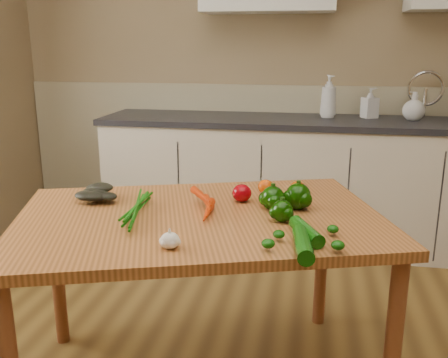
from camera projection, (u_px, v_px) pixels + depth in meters
name	position (u px, v px, depth m)	size (l,w,h in m)	color
room	(228.00, 96.00, 1.44)	(4.04, 5.04, 2.64)	brown
counter_run	(307.00, 181.00, 3.52)	(2.84, 0.64, 1.14)	beige
table	(200.00, 235.00, 1.96)	(1.61, 1.29, 0.75)	#AE6632
soap_bottle_a	(329.00, 96.00, 3.42)	(0.11, 0.11, 0.29)	silver
soap_bottle_b	(370.00, 103.00, 3.41)	(0.09, 0.09, 0.21)	silver
soap_bottle_c	(414.00, 106.00, 3.31)	(0.15, 0.15, 0.19)	silver
carrot_bunch	(183.00, 203.00, 1.96)	(0.26, 0.20, 0.07)	red
leafy_greens	(97.00, 188.00, 2.11)	(0.20, 0.18, 0.10)	black
garlic_bulb	(170.00, 240.00, 1.61)	(0.06, 0.06, 0.05)	white
pepper_a	(273.00, 198.00, 1.99)	(0.09, 0.09, 0.09)	#0C3202
pepper_b	(298.00, 196.00, 2.00)	(0.10, 0.10, 0.10)	#0C3202
pepper_c	(282.00, 211.00, 1.86)	(0.08, 0.08, 0.08)	#0C3202
tomato_a	(242.00, 193.00, 2.09)	(0.08, 0.08, 0.08)	#8F020A
tomato_b	(266.00, 187.00, 2.21)	(0.07, 0.07, 0.06)	#DA4905
tomato_c	(298.00, 189.00, 2.15)	(0.08, 0.08, 0.07)	#DA4905
zucchini_a	(306.00, 232.00, 1.69)	(0.05, 0.05, 0.20)	#0A4307
zucchini_b	(303.00, 244.00, 1.58)	(0.05, 0.05, 0.22)	#0A4307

